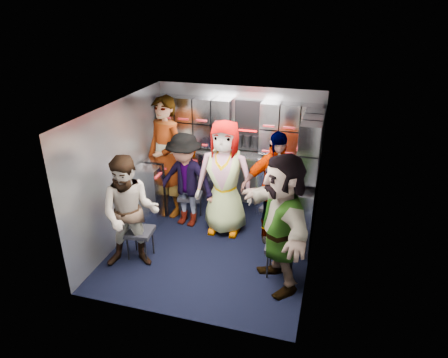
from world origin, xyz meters
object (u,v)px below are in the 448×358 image
(jump_seat_near_left, at_px, (139,233))
(jump_seat_near_right, at_px, (281,248))
(jump_seat_mid_left, at_px, (190,197))
(attendant_arc_b, at_px, (185,181))
(attendant_standing, at_px, (166,158))
(attendant_arc_a, at_px, (130,214))
(jump_seat_mid_right, at_px, (275,210))
(jump_seat_center, at_px, (228,204))
(attendant_arc_c, at_px, (225,178))
(attendant_arc_d, at_px, (274,188))
(attendant_arc_e, at_px, (281,223))

(jump_seat_near_left, height_order, jump_seat_near_right, jump_seat_near_right)
(jump_seat_mid_left, distance_m, attendant_arc_b, 0.43)
(attendant_standing, bearing_deg, attendant_arc_a, -61.91)
(jump_seat_mid_right, xyz_separation_m, attendant_arc_b, (-1.41, -0.14, 0.38))
(jump_seat_center, relative_size, attendant_standing, 0.20)
(jump_seat_mid_left, relative_size, attendant_arc_b, 0.28)
(attendant_arc_c, bearing_deg, attendant_arc_d, -3.72)
(attendant_standing, xyz_separation_m, attendant_arc_b, (0.44, -0.27, -0.24))
(attendant_arc_a, distance_m, attendant_arc_e, 1.97)
(jump_seat_mid_right, distance_m, attendant_arc_e, 1.35)
(attendant_arc_d, bearing_deg, jump_seat_near_right, -96.52)
(jump_seat_mid_right, xyz_separation_m, attendant_arc_d, (0.00, -0.18, 0.46))
(jump_seat_center, height_order, attendant_standing, attendant_standing)
(jump_seat_near_left, xyz_separation_m, jump_seat_mid_right, (1.71, 1.19, 0.00))
(attendant_arc_c, bearing_deg, attendant_arc_a, -130.70)
(attendant_standing, relative_size, attendant_arc_a, 1.26)
(attendant_arc_a, bearing_deg, jump_seat_mid_right, 20.82)
(jump_seat_mid_right, xyz_separation_m, attendant_arc_a, (-1.71, -1.37, 0.41))
(jump_seat_near_right, xyz_separation_m, attendant_arc_d, (-0.25, 0.86, 0.44))
(jump_seat_near_left, xyz_separation_m, attendant_arc_b, (0.30, 1.05, 0.38))
(attendant_arc_a, bearing_deg, attendant_standing, 77.23)
(jump_seat_mid_left, xyz_separation_m, attendant_arc_d, (1.41, -0.22, 0.47))
(attendant_standing, relative_size, attendant_arc_b, 1.31)
(jump_seat_near_right, bearing_deg, attendant_standing, 150.82)
(attendant_arc_c, bearing_deg, jump_seat_center, 87.50)
(jump_seat_center, distance_m, jump_seat_near_right, 1.47)
(jump_seat_mid_left, distance_m, attendant_arc_a, 1.50)
(attendant_arc_b, bearing_deg, attendant_arc_d, 6.85)
(jump_seat_near_right, xyz_separation_m, attendant_arc_c, (-1.02, 0.88, 0.49))
(jump_seat_mid_left, height_order, attendant_arc_a, attendant_arc_a)
(attendant_arc_b, xyz_separation_m, attendant_arc_c, (0.65, -0.02, 0.13))
(attendant_standing, relative_size, attendant_arc_e, 1.12)
(attendant_arc_a, bearing_deg, attendant_arc_e, -13.45)
(jump_seat_near_right, relative_size, attendant_arc_c, 0.26)
(jump_seat_near_left, height_order, attendant_arc_c, attendant_arc_c)
(jump_seat_near_left, bearing_deg, jump_seat_mid_right, 34.83)
(jump_seat_mid_right, xyz_separation_m, jump_seat_near_right, (0.25, -1.04, 0.03))
(jump_seat_near_left, height_order, jump_seat_mid_left, jump_seat_near_left)
(jump_seat_mid_left, distance_m, jump_seat_center, 0.65)
(jump_seat_mid_left, relative_size, jump_seat_mid_right, 0.94)
(jump_seat_near_left, xyz_separation_m, attendant_arc_d, (1.71, 1.01, 0.47))
(attendant_standing, xyz_separation_m, attendant_arc_a, (0.13, -1.50, -0.21))
(jump_seat_near_right, distance_m, attendant_arc_a, 2.03)
(jump_seat_near_left, height_order, jump_seat_center, jump_seat_near_left)
(jump_seat_mid_left, xyz_separation_m, attendant_arc_a, (-0.30, -1.41, 0.42))
(jump_seat_near_left, relative_size, jump_seat_mid_left, 1.01)
(attendant_arc_b, height_order, attendant_arc_d, attendant_arc_d)
(jump_seat_center, bearing_deg, attendant_arc_c, -90.00)
(jump_seat_mid_left, bearing_deg, attendant_arc_a, -102.05)
(jump_seat_near_right, relative_size, attendant_standing, 0.23)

